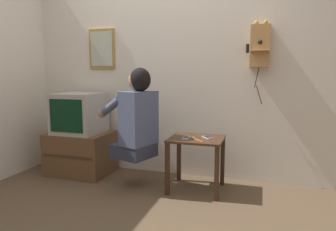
% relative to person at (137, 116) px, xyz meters
% --- Properties ---
extents(ground_plane, '(14.00, 14.00, 0.00)m').
position_rel_person_xyz_m(ground_plane, '(0.16, -0.62, -0.74)').
color(ground_plane, brown).
extents(wall_back, '(6.80, 0.05, 2.55)m').
position_rel_person_xyz_m(wall_back, '(0.16, 0.57, 0.53)').
color(wall_back, beige).
rests_on(wall_back, ground_plane).
extents(side_table, '(0.52, 0.47, 0.54)m').
position_rel_person_xyz_m(side_table, '(0.59, 0.12, -0.32)').
color(side_table, '#422819').
rests_on(side_table, ground_plane).
extents(person, '(0.58, 0.51, 0.90)m').
position_rel_person_xyz_m(person, '(0.00, 0.00, 0.00)').
color(person, '#2D3347').
rests_on(person, ground_plane).
extents(tv_stand, '(0.69, 0.53, 0.49)m').
position_rel_person_xyz_m(tv_stand, '(-0.82, 0.22, -0.50)').
color(tv_stand, brown).
rests_on(tv_stand, ground_plane).
extents(television, '(0.49, 0.51, 0.46)m').
position_rel_person_xyz_m(television, '(-0.81, 0.22, -0.03)').
color(television, '#ADA89E').
rests_on(television, tv_stand).
extents(wall_phone_antique, '(0.23, 0.18, 0.83)m').
position_rel_person_xyz_m(wall_phone_antique, '(1.15, 0.48, 0.70)').
color(wall_phone_antique, '#AD7A47').
extents(framed_picture, '(0.33, 0.03, 0.47)m').
position_rel_person_xyz_m(framed_picture, '(-0.67, 0.53, 0.72)').
color(framed_picture, olive).
extents(cell_phone_held, '(0.07, 0.13, 0.01)m').
position_rel_person_xyz_m(cell_phone_held, '(0.49, 0.06, -0.20)').
color(cell_phone_held, silver).
rests_on(cell_phone_held, side_table).
extents(cell_phone_spare, '(0.13, 0.13, 0.01)m').
position_rel_person_xyz_m(cell_phone_spare, '(0.69, 0.14, -0.20)').
color(cell_phone_spare, silver).
rests_on(cell_phone_spare, side_table).
extents(toothbrush, '(0.14, 0.14, 0.02)m').
position_rel_person_xyz_m(toothbrush, '(0.62, 0.00, -0.20)').
color(toothbrush, orange).
rests_on(toothbrush, side_table).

